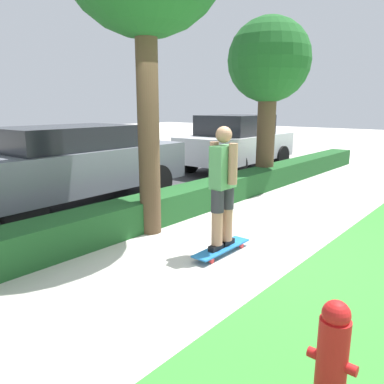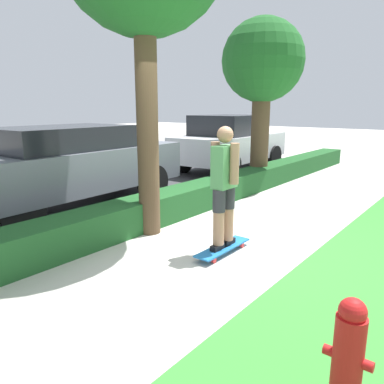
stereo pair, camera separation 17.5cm
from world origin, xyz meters
name	(u,v)px [view 1 (the left image)]	position (x,y,z in m)	size (l,w,h in m)	color
ground_plane	(230,247)	(0.00, 0.00, 0.00)	(60.00, 60.00, 0.00)	#BCB7AD
street_asphalt	(65,199)	(0.00, 4.20, 0.00)	(17.89, 5.00, 0.01)	#38383A
hedge_row	(150,210)	(0.00, 1.60, 0.24)	(17.89, 0.60, 0.48)	#1E5123
skateboard	(222,248)	(-0.26, -0.05, 0.07)	(0.99, 0.24, 0.09)	#1E6BAD
skater_person	(223,185)	(-0.26, -0.05, 0.93)	(0.48, 0.41, 1.58)	black
tree_far	(269,65)	(3.99, 1.75, 2.85)	(1.92, 1.92, 3.91)	brown
parked_car_middle	(74,164)	(-0.14, 3.55, 0.84)	(4.64, 1.88, 1.55)	slate
parked_car_rear	(237,142)	(5.41, 3.51, 0.86)	(4.07, 1.95, 1.66)	silver
fire_hydrant	(332,362)	(-2.03, -2.14, 0.41)	(0.18, 0.29, 0.81)	red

